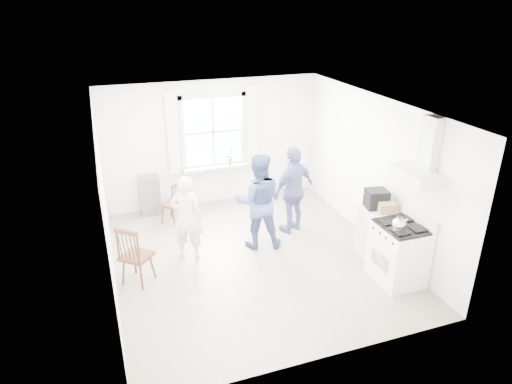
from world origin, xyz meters
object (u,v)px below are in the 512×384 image
gas_stove (399,252)px  person_left (187,218)px  windsor_chair_b (131,251)px  stereo_stack (376,199)px  windsor_chair_a (175,198)px  low_cabinet (377,233)px  person_right (293,190)px  person_mid (258,201)px

gas_stove → person_left: bearing=149.3°
person_left → windsor_chair_b: bearing=51.5°
stereo_stack → windsor_chair_a: size_ratio=0.46×
gas_stove → windsor_chair_a: gas_stove is taller
person_left → low_cabinet: bearing=-177.0°
gas_stove → low_cabinet: size_ratio=1.24×
windsor_chair_a → person_right: (2.02, -1.02, 0.30)m
windsor_chair_a → person_mid: size_ratio=0.51×
gas_stove → windsor_chair_b: gas_stove is taller
stereo_stack → windsor_chair_a: stereo_stack is taller
gas_stove → windsor_chair_b: 4.06m
stereo_stack → person_left: person_left is taller
windsor_chair_b → person_right: size_ratio=0.60×
windsor_chair_b → person_mid: size_ratio=0.58×
gas_stove → windsor_chair_a: (-2.89, 3.07, 0.05)m
windsor_chair_a → person_right: 2.28m
person_right → gas_stove: bearing=89.8°
windsor_chair_a → person_right: size_ratio=0.52×
gas_stove → windsor_chair_a: size_ratio=1.29×
low_cabinet → gas_stove: bearing=-95.7°
stereo_stack → person_right: person_right is taller
windsor_chair_b → stereo_stack: bearing=-6.2°
gas_stove → person_mid: person_mid is taller
windsor_chair_a → person_left: 1.35m
windsor_chair_a → person_mid: 1.84m
person_left → stereo_stack: bearing=-175.9°
windsor_chair_b → person_left: person_left is taller
person_mid → person_right: person_mid is taller
low_cabinet → person_mid: 2.07m
stereo_stack → person_mid: 1.98m
windsor_chair_a → person_left: (-0.03, -1.33, 0.21)m
stereo_stack → person_right: bearing=125.8°
gas_stove → stereo_stack: (0.04, 0.78, 0.57)m
gas_stove → low_cabinet: gas_stove is taller
stereo_stack → windsor_chair_b: 3.97m
gas_stove → person_right: person_right is taller
person_mid → gas_stove: bearing=147.8°
person_left → person_mid: (1.25, -0.01, 0.12)m
person_right → windsor_chair_a: bearing=-50.4°
person_left → gas_stove: bearing=171.4°
gas_stove → person_left: person_left is taller
person_mid → person_right: 0.86m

